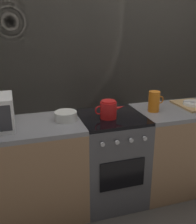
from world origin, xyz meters
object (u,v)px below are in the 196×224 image
at_px(kettle, 108,110).
at_px(mixing_bowl, 66,116).
at_px(pitcher, 154,101).
at_px(dish_pile, 193,104).
at_px(stove_unit, 111,159).

distance_m(kettle, mixing_bowl, 0.39).
distance_m(mixing_bowl, pitcher, 0.87).
distance_m(pitcher, dish_pile, 0.48).
bearing_deg(dish_pile, pitcher, -177.21).
xyz_separation_m(stove_unit, mixing_bowl, (-0.43, 0.01, 0.49)).
bearing_deg(mixing_bowl, dish_pile, 0.48).
bearing_deg(mixing_bowl, pitcher, -0.76).
bearing_deg(stove_unit, kettle, -134.58).
relative_size(stove_unit, dish_pile, 2.25).
bearing_deg(kettle, mixing_bowl, 170.91).
distance_m(kettle, pitcher, 0.49).
distance_m(stove_unit, mixing_bowl, 0.65).
height_order(pitcher, dish_pile, pitcher).
bearing_deg(stove_unit, mixing_bowl, 178.33).
height_order(kettle, dish_pile, kettle).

